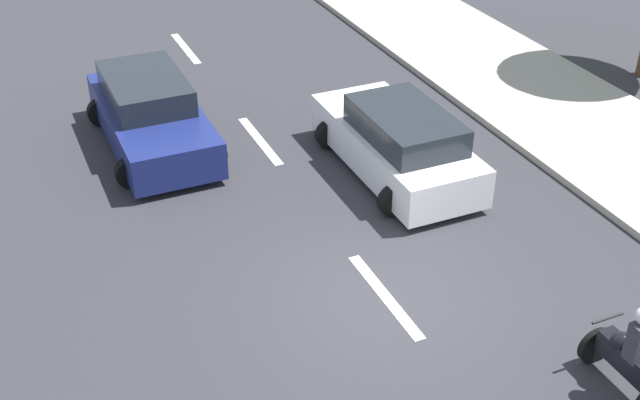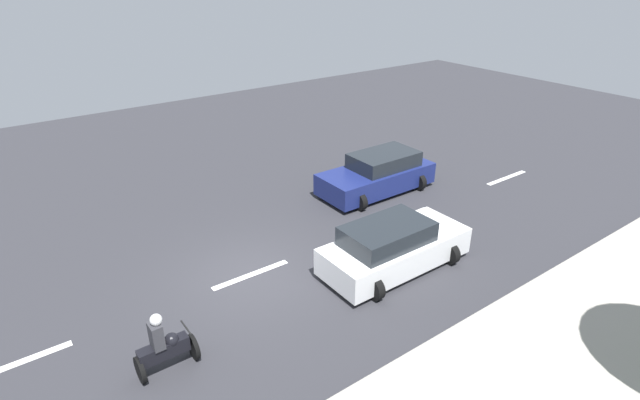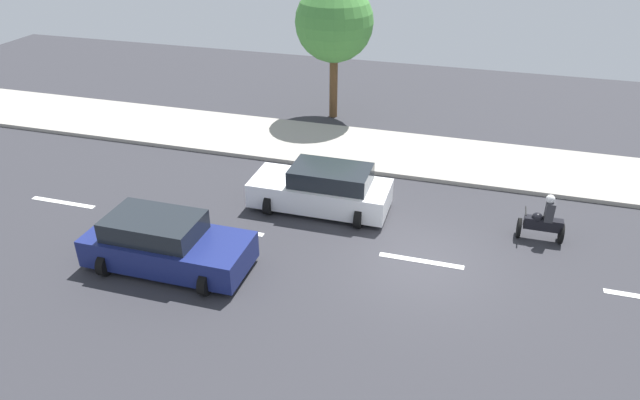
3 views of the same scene
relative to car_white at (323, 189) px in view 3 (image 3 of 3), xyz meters
The scene contains 9 objects.
ground_plane 4.18m from the car_white, 120.76° to the right, with size 40.00×60.00×0.10m, color #2D2D33.
sidewalk 6.07m from the car_white, 35.78° to the right, with size 4.00×60.00×0.15m, color #9E998E.
lane_stripe_mid 4.17m from the car_white, 120.76° to the right, with size 0.20×2.40×0.01m, color white.
lane_stripe_south 3.32m from the car_white, 130.40° to the left, with size 0.20×2.40×0.01m, color white.
lane_stripe_far_south 8.75m from the car_white, 103.93° to the left, with size 0.20×2.40×0.01m, color white.
car_white is the anchor object (origin of this frame).
car_dark_blue 5.39m from the car_white, 142.80° to the left, with size 2.33×4.56×1.52m.
motorcycle 6.80m from the car_white, 89.67° to the right, with size 0.60×1.30×1.53m.
street_tree_north 9.18m from the car_white, 12.89° to the left, with size 3.35×3.35×5.89m.
Camera 3 is at (-13.68, -1.03, 9.45)m, focal length 32.24 mm.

